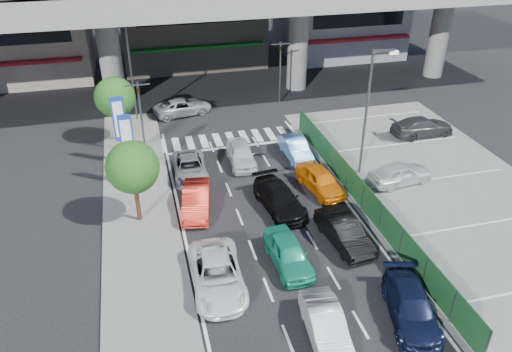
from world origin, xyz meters
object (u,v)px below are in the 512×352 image
object	(u,v)px
traffic_light_right	(280,57)
tree_far	(115,97)
signboard_near	(127,141)
hatch_white_back_mid	(326,326)
taxi_teal_mid	(289,253)
sedan_black_mid	(280,199)
signboard_far	(119,121)
parked_sedan_dgrey	(422,127)
traffic_cone	(354,187)
hatch_black_mid_right	(344,232)
tree_near	(133,167)
taxi_orange_left	(196,200)
parked_sedan_white	(400,173)
street_lamp_right	(370,103)
wagon_silver_front_left	(190,168)
crossing_wagon_silver	(182,107)
minivan_navy_back	(411,307)
sedan_white_front_mid	(241,154)
traffic_light_left	(139,101)
street_lamp_left	(132,61)
kei_truck_front_right	(295,148)
taxi_orange_right	(320,180)
sedan_white_mid_left	(217,274)

from	to	relation	value
traffic_light_right	tree_far	xyz separation A→B (m)	(-13.30, -4.50, -0.55)
traffic_light_right	signboard_near	bearing A→B (deg)	-139.09
hatch_white_back_mid	taxi_teal_mid	distance (m)	4.77
sedan_black_mid	signboard_far	bearing A→B (deg)	129.70
traffic_light_right	parked_sedan_dgrey	size ratio (longest dim) A/B	1.10
hatch_white_back_mid	sedan_black_mid	xyz separation A→B (m)	(0.91, 9.56, 0.02)
traffic_cone	taxi_teal_mid	bearing A→B (deg)	-137.59
taxi_teal_mid	hatch_black_mid_right	size ratio (longest dim) A/B	0.96
hatch_white_back_mid	taxi_teal_mid	bearing A→B (deg)	95.80
tree_near	taxi_orange_left	size ratio (longest dim) A/B	1.15
sedan_black_mid	parked_sedan_white	bearing A→B (deg)	-2.12
street_lamp_right	hatch_white_back_mid	world-z (taller)	street_lamp_right
wagon_silver_front_left	traffic_cone	bearing A→B (deg)	-23.24
signboard_far	wagon_silver_front_left	bearing A→B (deg)	-35.32
tree_far	crossing_wagon_silver	world-z (taller)	tree_far
wagon_silver_front_left	minivan_navy_back	bearing A→B (deg)	-60.43
sedan_white_front_mid	traffic_light_left	bearing A→B (deg)	156.84
street_lamp_left	signboard_near	size ratio (longest dim) A/B	1.70
parked_sedan_white	sedan_white_front_mid	bearing A→B (deg)	53.00
hatch_white_back_mid	kei_truck_front_right	world-z (taller)	hatch_white_back_mid
signboard_near	tree_far	world-z (taller)	tree_far
hatch_black_mid_right	sedan_black_mid	size ratio (longest dim) A/B	0.91
street_lamp_left	taxi_teal_mid	world-z (taller)	street_lamp_left
taxi_teal_mid	traffic_cone	bearing A→B (deg)	39.94
traffic_light_left	traffic_cone	distance (m)	14.81
taxi_orange_left	crossing_wagon_silver	world-z (taller)	taxi_orange_left
wagon_silver_front_left	tree_far	bearing A→B (deg)	125.70
taxi_orange_left	street_lamp_left	bearing A→B (deg)	110.97
signboard_far	tree_far	bearing A→B (deg)	93.26
traffic_light_right	tree_near	bearing A→B (deg)	-129.81
taxi_orange_right	minivan_navy_back	bearing A→B (deg)	-99.84
taxi_teal_mid	parked_sedan_dgrey	bearing A→B (deg)	36.94
minivan_navy_back	sedan_white_front_mid	bearing A→B (deg)	118.85
signboard_near	sedan_white_mid_left	world-z (taller)	signboard_near
parked_sedan_dgrey	sedan_black_mid	bearing A→B (deg)	114.82
signboard_far	kei_truck_front_right	distance (m)	11.68
sedan_white_front_mid	kei_truck_front_right	size ratio (longest dim) A/B	1.04
tree_near	sedan_white_mid_left	distance (m)	7.46
taxi_orange_right	traffic_cone	xyz separation A→B (m)	(1.82, -0.87, -0.30)
taxi_orange_right	wagon_silver_front_left	world-z (taller)	taxi_orange_right
minivan_navy_back	taxi_teal_mid	size ratio (longest dim) A/B	1.12
sedan_black_mid	taxi_orange_right	size ratio (longest dim) A/B	1.14
tree_near	minivan_navy_back	xyz separation A→B (m)	(10.77, -10.16, -2.74)
parked_sedan_white	taxi_orange_left	bearing A→B (deg)	81.57
taxi_teal_mid	minivan_navy_back	bearing A→B (deg)	-52.19
street_lamp_right	kei_truck_front_right	distance (m)	6.24
kei_truck_front_right	hatch_white_back_mid	bearing A→B (deg)	-105.41
tree_near	parked_sedan_dgrey	bearing A→B (deg)	15.97
sedan_white_mid_left	taxi_orange_left	size ratio (longest dim) A/B	1.19
hatch_black_mid_right	parked_sedan_white	distance (m)	7.38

